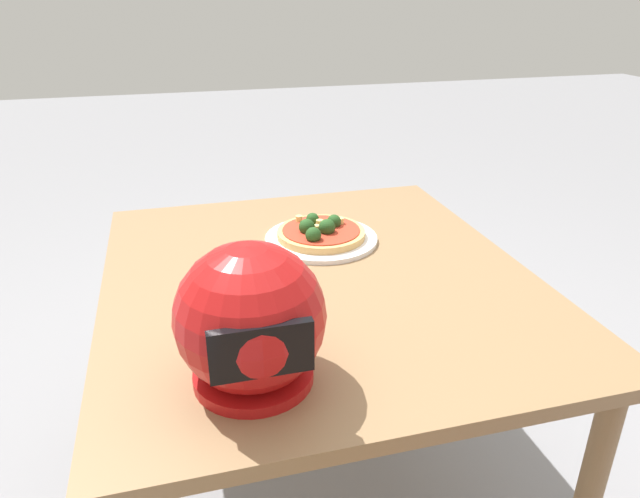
# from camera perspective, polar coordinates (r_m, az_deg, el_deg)

# --- Properties ---
(ground_plane) EXTENTS (14.00, 14.00, 0.00)m
(ground_plane) POSITION_cam_1_polar(r_m,az_deg,el_deg) (1.77, -0.10, -23.41)
(ground_plane) COLOR gray
(dining_table) EXTENTS (0.96, 1.08, 0.71)m
(dining_table) POSITION_cam_1_polar(r_m,az_deg,el_deg) (1.36, -0.12, -5.41)
(dining_table) COLOR olive
(dining_table) RESTS_ON ground
(pizza_plate) EXTENTS (0.29, 0.29, 0.01)m
(pizza_plate) POSITION_cam_1_polar(r_m,az_deg,el_deg) (1.49, 0.11, 1.01)
(pizza_plate) COLOR white
(pizza_plate) RESTS_ON dining_table
(pizza) EXTENTS (0.23, 0.23, 0.06)m
(pizza) POSITION_cam_1_polar(r_m,az_deg,el_deg) (1.48, 0.06, 1.74)
(pizza) COLOR tan
(pizza) RESTS_ON pizza_plate
(motorcycle_helmet) EXTENTS (0.25, 0.25, 0.25)m
(motorcycle_helmet) POSITION_cam_1_polar(r_m,az_deg,el_deg) (0.93, -6.88, -6.98)
(motorcycle_helmet) COLOR #B21414
(motorcycle_helmet) RESTS_ON dining_table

